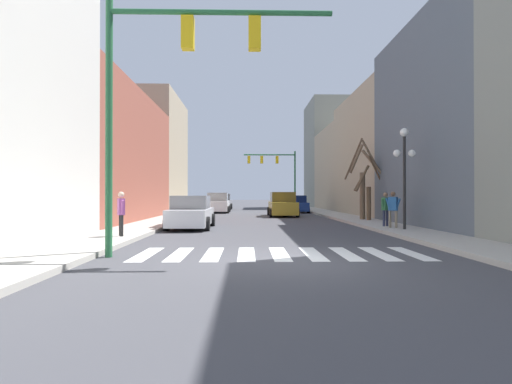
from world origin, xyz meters
TOP-DOWN VIEW (x-y plane):
  - ground_plane at (0.00, 0.00)m, footprint 240.00×240.00m
  - sidewalk_left at (-5.80, 0.00)m, footprint 2.23×90.00m
  - building_row_left at (-9.91, 11.13)m, footprint 6.00×37.01m
  - building_row_right at (9.91, 19.02)m, footprint 6.00×51.06m
  - crosswalk_stripes at (-0.00, 1.27)m, footprint 7.65×2.60m
  - traffic_signal_near at (-2.86, 0.79)m, footprint 5.86×0.28m
  - traffic_signal_far at (2.36, 34.73)m, footprint 5.79×0.28m
  - street_lamp_right_corner at (5.77, 7.17)m, footprint 0.95×0.36m
  - car_driving_toward_lane at (3.48, 26.70)m, footprint 2.16×4.82m
  - car_parked_left_far at (-3.57, 34.35)m, footprint 1.99×4.63m
  - car_parked_left_mid at (1.76, 20.26)m, footprint 2.12×4.87m
  - car_at_intersection at (-3.51, 26.47)m, footprint 2.11×4.68m
  - car_parked_left_near at (-3.55, 9.57)m, footprint 2.02×4.47m
  - pedestrian_on_left_sidewalk at (5.53, 8.82)m, footprint 0.57×0.49m
  - pedestrian_on_right_sidewalk at (-5.32, 4.62)m, footprint 0.38×0.64m
  - pedestrian_waiting_at_curb at (5.56, 7.93)m, footprint 0.56×0.52m
  - street_tree_right_mid at (6.08, 13.31)m, footprint 2.16×1.55m
  - street_tree_right_far at (6.06, 14.10)m, footprint 2.16×1.67m

SIDE VIEW (x-z plane):
  - ground_plane at x=0.00m, z-range 0.00..0.00m
  - crosswalk_stripes at x=0.00m, z-range 0.00..0.01m
  - sidewalk_left at x=-5.80m, z-range 0.00..0.15m
  - car_driving_toward_lane at x=3.48m, z-range -0.04..1.51m
  - car_parked_left_near at x=-3.55m, z-range -0.05..1.52m
  - car_parked_left_far at x=-3.57m, z-range -0.06..1.67m
  - car_at_intersection at x=-3.51m, z-range -0.07..1.72m
  - car_parked_left_mid at x=1.76m, z-range -0.07..1.74m
  - pedestrian_on_right_sidewalk at x=-5.32m, z-range 0.29..1.86m
  - pedestrian_on_left_sidewalk at x=5.53m, z-range 0.29..1.86m
  - pedestrian_waiting_at_curb at x=5.56m, z-range 0.30..1.89m
  - street_tree_right_mid at x=6.08m, z-range -0.16..3.57m
  - street_tree_right_far at x=6.06m, z-range -0.05..4.83m
  - street_lamp_right_corner at x=5.77m, z-range 1.04..5.32m
  - traffic_signal_far at x=2.36m, z-range 1.52..7.98m
  - traffic_signal_near at x=-2.86m, z-range 1.45..8.19m
  - building_row_left at x=-9.91m, z-range -1.19..11.97m
  - building_row_right at x=9.91m, z-range -1.12..12.16m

